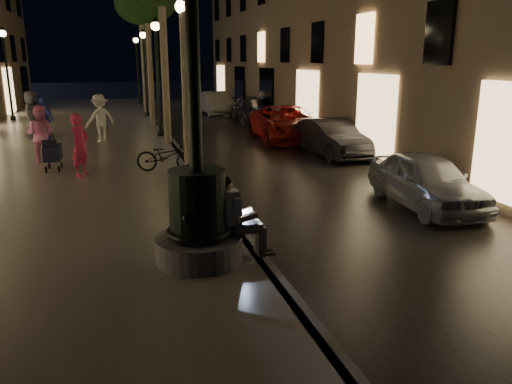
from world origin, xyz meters
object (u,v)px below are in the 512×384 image
object	(u,v)px
stroller	(53,153)
bicycle	(166,156)
lamp_left_c	(6,62)
car_rear	(251,111)
seated_man_laptop	(236,214)
lamp_curb_c	(144,61)
lamp_curb_a	(184,64)
pedestrian_pink	(40,134)
tree_far	(140,5)
pedestrian_white	(100,118)
car_fifth	(216,103)
fountain_lamppost	(198,200)
pedestrian_blue	(44,119)
pedestrian_dark	(32,115)
lamp_curb_b	(157,62)
car_front	(426,180)
lamp_curb_d	(137,61)
car_third	(287,124)
car_second	(331,138)
pedestrian_red	(80,145)

from	to	relation	value
stroller	bicycle	distance (m)	3.32
lamp_left_c	car_rear	distance (m)	13.11
seated_man_laptop	lamp_curb_c	xyz separation A→B (m)	(0.09, 22.00, 2.31)
lamp_curb_a	pedestrian_pink	world-z (taller)	lamp_curb_a
tree_far	pedestrian_white	xyz separation A→B (m)	(-2.47, -10.95, -5.31)
tree_far	lamp_curb_c	bearing A→B (deg)	-92.29
seated_man_laptop	car_fifth	xyz separation A→B (m)	(4.39, 23.35, -0.21)
fountain_lamppost	pedestrian_white	xyz separation A→B (m)	(-1.69, 13.05, -0.09)
lamp_curb_a	pedestrian_blue	distance (m)	9.40
stroller	tree_far	bearing A→B (deg)	79.15
car_rear	pedestrian_white	world-z (taller)	pedestrian_white
stroller	pedestrian_dark	bearing A→B (deg)	103.84
pedestrian_blue	pedestrian_dark	world-z (taller)	pedestrian_dark
car_fifth	lamp_left_c	bearing A→B (deg)	-175.04
lamp_curb_b	stroller	xyz separation A→B (m)	(-3.66, -6.19, -2.51)
car_front	pedestrian_white	distance (m)	13.10
lamp_curb_a	lamp_curb_d	distance (m)	24.00
lamp_curb_c	lamp_left_c	distance (m)	7.10
fountain_lamppost	car_third	xyz separation A→B (m)	(5.80, 12.29, -0.47)
lamp_curb_a	car_front	xyz separation A→B (m)	(5.01, -3.76, -2.60)
tree_far	pedestrian_white	world-z (taller)	tree_far
fountain_lamppost	pedestrian_dark	world-z (taller)	fountain_lamppost
stroller	car_second	world-z (taller)	car_second
seated_man_laptop	pedestrian_pink	size ratio (longest dim) A/B	0.76
lamp_curb_c	bicycle	world-z (taller)	lamp_curb_c
lamp_curb_d	pedestrian_dark	xyz separation A→B (m)	(-5.07, -15.35, -2.07)
car_third	pedestrian_white	size ratio (longest dim) A/B	2.89
pedestrian_dark	lamp_curb_c	bearing A→B (deg)	-19.98
seated_man_laptop	pedestrian_blue	distance (m)	14.63
pedestrian_white	pedestrian_red	bearing A→B (deg)	61.59
car_second	car_fifth	size ratio (longest dim) A/B	0.92
car_fifth	pedestrian_blue	xyz separation A→B (m)	(-8.83, -9.42, 0.33)
car_rear	pedestrian_blue	size ratio (longest dim) A/B	2.62
lamp_curb_a	pedestrian_pink	xyz separation A→B (m)	(-4.11, 3.21, -2.13)
seated_man_laptop	pedestrian_blue	xyz separation A→B (m)	(-4.45, 13.93, 0.12)
seated_man_laptop	car_third	size ratio (longest dim) A/B	0.26
car_second	pedestrian_dark	world-z (taller)	pedestrian_dark
lamp_curb_b	car_third	size ratio (longest dim) A/B	0.90
stroller	lamp_curb_b	bearing A→B (deg)	61.56
lamp_left_c	pedestrian_white	world-z (taller)	lamp_left_c
lamp_curb_d	pedestrian_blue	xyz separation A→B (m)	(-4.53, -16.07, -2.19)
tree_far	pedestrian_red	world-z (taller)	tree_far
car_fifth	pedestrian_red	xyz separation A→B (m)	(-7.13, -16.44, 0.35)
lamp_curb_c	bicycle	bearing A→B (deg)	-91.87
fountain_lamppost	seated_man_laptop	bearing A→B (deg)	0.00
tree_far	car_second	bearing A→B (deg)	-70.53
pedestrian_red	car_fifth	bearing A→B (deg)	8.06
lamp_curb_b	lamp_left_c	bearing A→B (deg)	131.59
bicycle	lamp_curb_c	bearing A→B (deg)	17.23
lamp_curb_d	pedestrian_red	bearing A→B (deg)	-96.98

